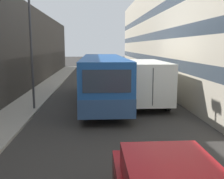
{
  "coord_description": "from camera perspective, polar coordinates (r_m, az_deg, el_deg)",
  "views": [
    {
      "loc": [
        -0.68,
        0.17,
        3.48
      ],
      "look_at": [
        0.05,
        11.48,
        1.6
      ],
      "focal_mm": 42.0,
      "sensor_mm": 36.0,
      "label": 1
    }
  ],
  "objects": [
    {
      "name": "street_lamp",
      "position": [
        14.75,
        -17.5,
        15.27
      ],
      "size": [
        0.36,
        0.8,
        7.24
      ],
      "color": "#38383D",
      "rests_on": "sidewalk_left"
    },
    {
      "name": "bus",
      "position": [
        16.36,
        -1.99,
        2.51
      ],
      "size": [
        2.5,
        11.13,
        2.83
      ],
      "color": "#1E519E",
      "rests_on": "ground_plane"
    },
    {
      "name": "ground_plane",
      "position": [
        15.25,
        -1.04,
        -3.78
      ],
      "size": [
        150.0,
        150.0,
        0.0
      ],
      "primitive_type": "plane",
      "color": "#33302D"
    },
    {
      "name": "building_right_apartment",
      "position": [
        16.12,
        19.51,
        12.83
      ],
      "size": [
        2.4,
        60.0,
        9.23
      ],
      "color": "#A89E89",
      "rests_on": "ground_plane"
    },
    {
      "name": "sidewalk_left",
      "position": [
        15.76,
        -18.66,
        -3.63
      ],
      "size": [
        1.94,
        60.0,
        0.12
      ],
      "color": "#9E998E",
      "rests_on": "ground_plane"
    },
    {
      "name": "box_truck",
      "position": [
        16.56,
        6.14,
        2.33
      ],
      "size": [
        2.46,
        7.58,
        2.6
      ],
      "color": "silver",
      "rests_on": "ground_plane"
    }
  ]
}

